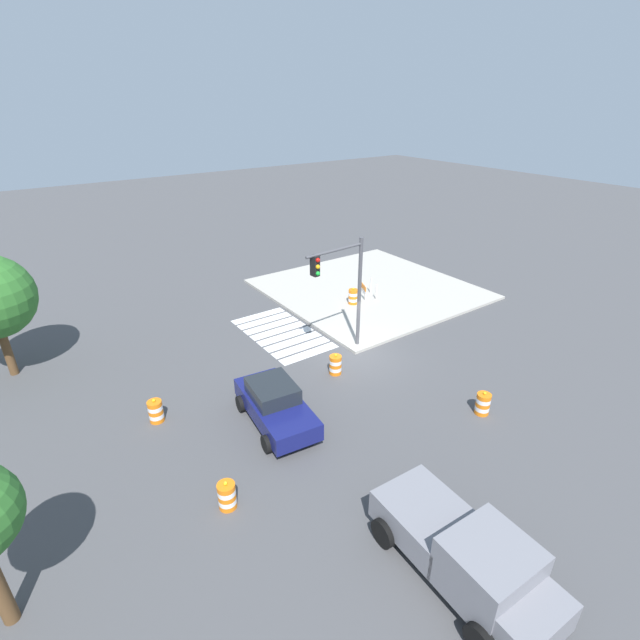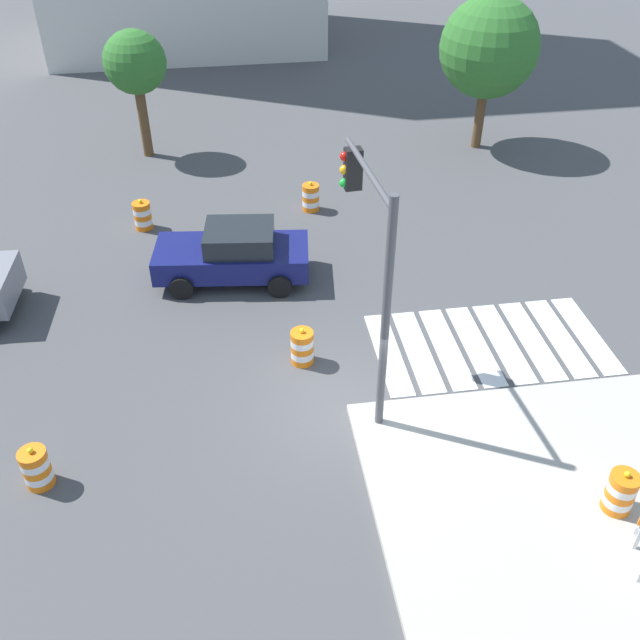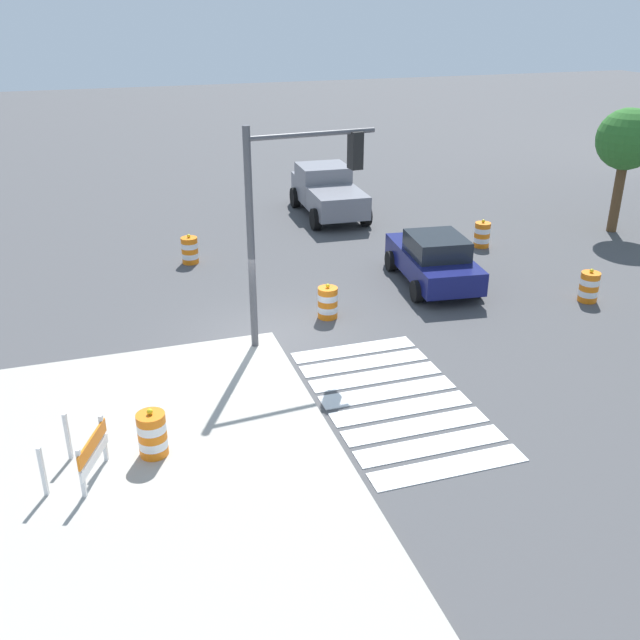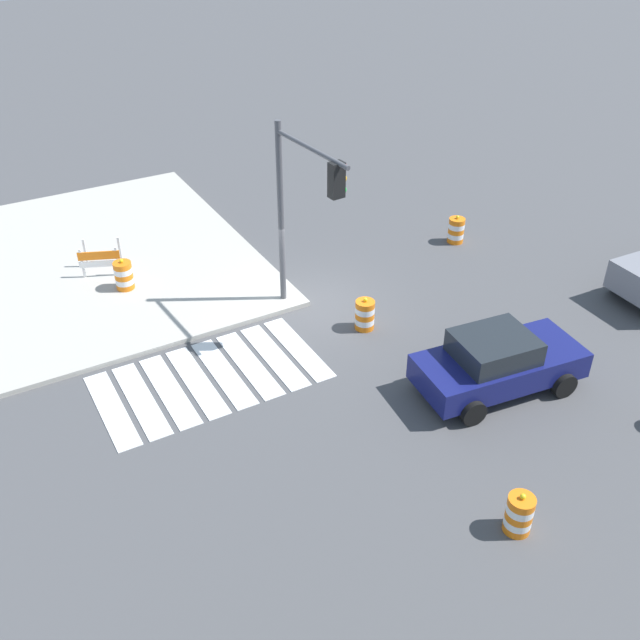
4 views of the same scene
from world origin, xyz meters
name	(u,v)px [view 2 (image 2 of 4)]	position (x,y,z in m)	size (l,w,h in m)	color
ground_plane	(347,409)	(0.00, 0.00, 0.00)	(120.00, 120.00, 0.00)	#474749
crosswalk_stripes	(489,344)	(4.00, 1.80, 0.01)	(5.85, 3.20, 0.02)	silver
sports_car	(234,254)	(-2.22, 5.79, 0.81)	(4.48, 2.51, 1.63)	navy
traffic_barrel_near_corner	(36,468)	(-6.51, -1.19, 0.45)	(0.56, 0.56, 1.02)	orange
traffic_barrel_crosswalk_end	(302,347)	(-0.79, 1.82, 0.45)	(0.56, 0.56, 1.02)	orange
traffic_barrel_median_near	(143,216)	(-4.97, 9.11, 0.45)	(0.56, 0.56, 1.02)	orange
traffic_barrel_median_far	(311,197)	(0.48, 9.57, 0.45)	(0.56, 0.56, 1.02)	orange
traffic_barrel_on_sidewalk	(620,492)	(4.63, -3.56, 0.60)	(0.56, 0.56, 1.02)	orange
traffic_light_pole	(371,248)	(0.50, 0.53, 3.91)	(0.58, 3.29, 5.50)	#4C4C51
street_tree_streetside_near	(135,64)	(-5.09, 14.87, 3.44)	(2.24, 2.24, 4.63)	brown
street_tree_streetside_mid	(489,48)	(7.63, 13.82, 3.78)	(3.62, 3.62, 5.60)	brown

